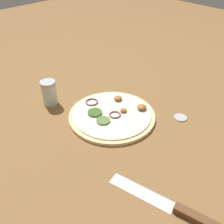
# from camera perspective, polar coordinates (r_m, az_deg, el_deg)

# --- Properties ---
(ground_plane) EXTENTS (3.00, 3.00, 0.00)m
(ground_plane) POSITION_cam_1_polar(r_m,az_deg,el_deg) (0.86, 0.00, -1.11)
(ground_plane) COLOR brown
(pizza) EXTENTS (0.28, 0.28, 0.03)m
(pizza) POSITION_cam_1_polar(r_m,az_deg,el_deg) (0.86, 0.01, -0.64)
(pizza) COLOR beige
(pizza) RESTS_ON ground_plane
(knife) EXTENTS (0.09, 0.27, 0.02)m
(knife) POSITION_cam_1_polar(r_m,az_deg,el_deg) (0.63, 14.66, -20.06)
(knife) COLOR silver
(knife) RESTS_ON ground_plane
(spice_jar) EXTENTS (0.05, 0.05, 0.09)m
(spice_jar) POSITION_cam_1_polar(r_m,az_deg,el_deg) (0.93, -13.51, 4.12)
(spice_jar) COLOR silver
(spice_jar) RESTS_ON ground_plane
(loose_cap) EXTENTS (0.04, 0.04, 0.01)m
(loose_cap) POSITION_cam_1_polar(r_m,az_deg,el_deg) (0.89, 14.69, -1.10)
(loose_cap) COLOR #B2B2B7
(loose_cap) RESTS_ON ground_plane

